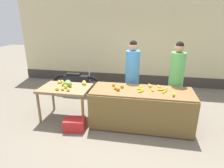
% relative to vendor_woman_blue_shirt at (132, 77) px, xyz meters
% --- Properties ---
extents(ground_plane, '(24.00, 24.00, 0.00)m').
position_rel_vendor_woman_blue_shirt_xyz_m(ground_plane, '(-0.16, -0.66, -0.93)').
color(ground_plane, '#756B5B').
extents(market_wall_back, '(8.59, 0.23, 3.20)m').
position_rel_vendor_woman_blue_shirt_xyz_m(market_wall_back, '(-0.16, 2.31, 0.64)').
color(market_wall_back, beige).
rests_on(market_wall_back, ground).
extents(fruit_stall_counter, '(2.21, 0.86, 0.85)m').
position_rel_vendor_woman_blue_shirt_xyz_m(fruit_stall_counter, '(0.27, -0.68, -0.51)').
color(fruit_stall_counter, brown).
rests_on(fruit_stall_counter, ground).
extents(side_table_wooden, '(1.16, 0.78, 0.80)m').
position_rel_vendor_woman_blue_shirt_xyz_m(side_table_wooden, '(-1.51, -0.66, -0.23)').
color(side_table_wooden, olive).
rests_on(side_table_wooden, ground).
extents(banana_bunch_pile, '(0.78, 0.61, 0.07)m').
position_rel_vendor_woman_blue_shirt_xyz_m(banana_bunch_pile, '(0.53, -0.61, -0.06)').
color(banana_bunch_pile, gold).
rests_on(banana_bunch_pile, fruit_stall_counter).
extents(orange_pile, '(0.28, 0.35, 0.08)m').
position_rel_vendor_woman_blue_shirt_xyz_m(orange_pile, '(-0.27, -0.65, -0.05)').
color(orange_pile, orange).
rests_on(orange_pile, fruit_stall_counter).
extents(mango_papaya_pile, '(0.78, 0.65, 0.14)m').
position_rel_vendor_woman_blue_shirt_xyz_m(mango_papaya_pile, '(-1.48, -0.59, -0.07)').
color(mango_papaya_pile, yellow).
rests_on(mango_papaya_pile, side_table_wooden).
extents(vendor_woman_blue_shirt, '(0.34, 0.34, 1.84)m').
position_rel_vendor_woman_blue_shirt_xyz_m(vendor_woman_blue_shirt, '(0.00, 0.00, 0.00)').
color(vendor_woman_blue_shirt, '#33333D').
rests_on(vendor_woman_blue_shirt, ground).
extents(vendor_woman_green_shirt, '(0.34, 0.34, 1.84)m').
position_rel_vendor_woman_blue_shirt_xyz_m(vendor_woman_green_shirt, '(1.05, -0.04, 0.00)').
color(vendor_woman_green_shirt, '#33333D').
rests_on(vendor_woman_green_shirt, ground).
extents(parked_motorcycle, '(1.60, 0.18, 0.88)m').
position_rel_vendor_woman_blue_shirt_xyz_m(parked_motorcycle, '(-1.80, 0.79, -0.53)').
color(parked_motorcycle, black).
rests_on(parked_motorcycle, ground).
extents(produce_crate, '(0.48, 0.38, 0.26)m').
position_rel_vendor_woman_blue_shirt_xyz_m(produce_crate, '(-1.13, -1.15, -0.80)').
color(produce_crate, red).
rests_on(produce_crate, ground).
extents(produce_sack, '(0.36, 0.40, 0.47)m').
position_rel_vendor_woman_blue_shirt_xyz_m(produce_sack, '(-0.68, 0.07, -0.70)').
color(produce_sack, tan).
rests_on(produce_sack, ground).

